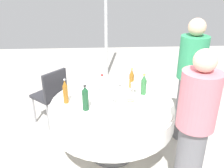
% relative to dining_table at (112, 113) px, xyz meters
% --- Properties ---
extents(ground_plane, '(10.00, 10.00, 0.00)m').
position_rel_dining_table_xyz_m(ground_plane, '(0.00, 0.00, -0.59)').
color(ground_plane, '#B7B2A8').
extents(dining_table, '(1.46, 1.46, 0.74)m').
position_rel_dining_table_xyz_m(dining_table, '(0.00, 0.00, 0.00)').
color(dining_table, white).
rests_on(dining_table, ground_plane).
extents(bottle_clear_rear, '(0.06, 0.06, 0.30)m').
position_rel_dining_table_xyz_m(bottle_clear_rear, '(-0.11, 0.12, 0.29)').
color(bottle_clear_rear, silver).
rests_on(bottle_clear_rear, dining_table).
extents(bottle_green_left, '(0.07, 0.07, 0.26)m').
position_rel_dining_table_xyz_m(bottle_green_left, '(0.40, 0.19, 0.27)').
color(bottle_green_left, '#2D6B38').
rests_on(bottle_green_left, dining_table).
extents(bottle_dark_green_outer, '(0.07, 0.07, 0.29)m').
position_rel_dining_table_xyz_m(bottle_dark_green_outer, '(-0.30, -0.16, 0.28)').
color(bottle_dark_green_outer, '#194728').
rests_on(bottle_dark_green_outer, dining_table).
extents(bottle_amber_front, '(0.06, 0.06, 0.26)m').
position_rel_dining_table_xyz_m(bottle_amber_front, '(0.28, 0.39, 0.27)').
color(bottle_amber_front, '#8C5619').
rests_on(bottle_amber_front, dining_table).
extents(bottle_amber_west, '(0.06, 0.06, 0.30)m').
position_rel_dining_table_xyz_m(bottle_amber_west, '(-0.53, 0.01, 0.28)').
color(bottle_amber_west, '#8C5619').
rests_on(bottle_amber_west, dining_table).
extents(wine_glass_front, '(0.06, 0.06, 0.15)m').
position_rel_dining_table_xyz_m(wine_glass_front, '(-0.16, 0.23, 0.25)').
color(wine_glass_front, white).
rests_on(wine_glass_front, dining_table).
extents(wine_glass_west, '(0.07, 0.07, 0.16)m').
position_rel_dining_table_xyz_m(wine_glass_west, '(0.02, -0.06, 0.26)').
color(wine_glass_west, white).
rests_on(wine_glass_west, dining_table).
extents(wine_glass_south, '(0.07, 0.07, 0.13)m').
position_rel_dining_table_xyz_m(wine_glass_south, '(0.11, 0.39, 0.23)').
color(wine_glass_south, white).
rests_on(wine_glass_south, dining_table).
extents(wine_glass_east, '(0.07, 0.07, 0.14)m').
position_rel_dining_table_xyz_m(wine_glass_east, '(0.28, 0.21, 0.25)').
color(wine_glass_east, white).
rests_on(wine_glass_east, dining_table).
extents(plate_inner, '(0.22, 0.22, 0.02)m').
position_rel_dining_table_xyz_m(plate_inner, '(0.06, -0.44, 0.15)').
color(plate_inner, white).
rests_on(plate_inner, dining_table).
extents(plate_north, '(0.23, 0.23, 0.04)m').
position_rel_dining_table_xyz_m(plate_north, '(0.21, -0.02, 0.16)').
color(plate_north, white).
rests_on(plate_north, dining_table).
extents(fork_left, '(0.05, 0.18, 0.00)m').
position_rel_dining_table_xyz_m(fork_left, '(-0.38, 0.19, 0.15)').
color(fork_left, silver).
rests_on(fork_left, dining_table).
extents(fork_outer, '(0.16, 0.12, 0.00)m').
position_rel_dining_table_xyz_m(fork_outer, '(-0.44, -0.28, 0.15)').
color(fork_outer, silver).
rests_on(fork_outer, dining_table).
extents(folded_napkin, '(0.16, 0.16, 0.02)m').
position_rel_dining_table_xyz_m(folded_napkin, '(-0.16, -0.30, 0.16)').
color(folded_napkin, white).
rests_on(folded_napkin, dining_table).
extents(person_rear, '(0.34, 0.34, 1.56)m').
position_rel_dining_table_xyz_m(person_rear, '(0.71, -0.68, 0.22)').
color(person_rear, slate).
rests_on(person_rear, ground_plane).
extents(person_left, '(0.34, 0.34, 1.64)m').
position_rel_dining_table_xyz_m(person_left, '(1.01, 0.29, 0.27)').
color(person_left, slate).
rests_on(person_left, ground_plane).
extents(chair_south, '(0.56, 0.56, 0.87)m').
position_rel_dining_table_xyz_m(chair_south, '(-0.84, 0.75, -0.07)').
color(chair_south, '#2D2D33').
rests_on(chair_south, ground_plane).
extents(tent_pole_main, '(0.07, 0.07, 2.62)m').
position_rel_dining_table_xyz_m(tent_pole_main, '(0.03, 2.64, 0.72)').
color(tent_pole_main, '#B2B5B7').
rests_on(tent_pole_main, ground_plane).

